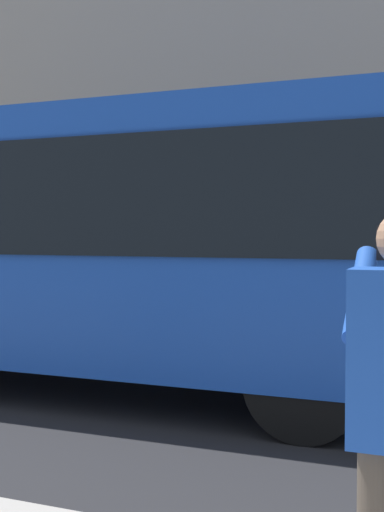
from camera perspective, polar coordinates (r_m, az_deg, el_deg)
The scene contains 2 objects.
ground_plane at distance 7.03m, azimuth 11.20°, elevation -12.49°, with size 60.00×60.00×0.00m, color #232326.
red_bus at distance 7.67m, azimuth -11.11°, elevation 1.43°, with size 9.05×2.54×3.08m.
Camera 1 is at (-1.19, 6.70, 1.76)m, focal length 45.54 mm.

